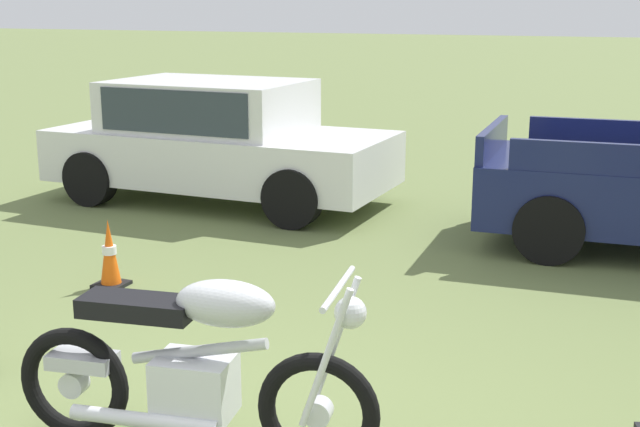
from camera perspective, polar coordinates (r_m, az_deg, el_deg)
motorcycle_silver at (r=4.50m, az=-8.36°, el=-10.15°), size 1.98×0.72×1.02m
car_white at (r=10.16m, az=-6.97°, el=5.24°), size 4.04×1.87×1.43m
traffic_cone at (r=7.31m, az=-13.89°, el=-2.77°), size 0.25×0.25×0.57m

